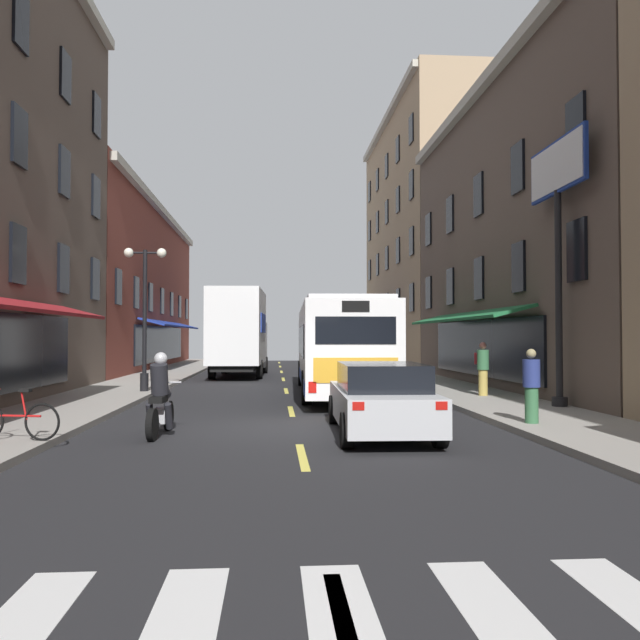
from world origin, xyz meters
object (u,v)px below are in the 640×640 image
at_px(sedan_mid, 381,398).
at_px(motorcycle_rider, 161,400).
at_px(box_truck, 240,333).
at_px(pedestrian_mid, 531,385).
at_px(sedan_near, 244,356).
at_px(bicycle_near, 15,420).
at_px(street_lamp_twin, 145,311).
at_px(pedestrian_near, 483,367).
at_px(billboard_sign, 558,200).
at_px(transit_bus, 338,347).

bearing_deg(sedan_mid, motorcycle_rider, 177.90).
relative_size(box_truck, pedestrian_mid, 5.35).
xyz_separation_m(box_truck, sedan_near, (-0.24, 10.91, -1.41)).
bearing_deg(bicycle_near, sedan_mid, 9.34).
bearing_deg(pedestrian_mid, sedan_mid, 67.42).
bearing_deg(street_lamp_twin, pedestrian_near, -12.80).
relative_size(billboard_sign, motorcycle_rider, 3.40).
height_order(billboard_sign, transit_bus, billboard_sign).
height_order(pedestrian_mid, street_lamp_twin, street_lamp_twin).
xyz_separation_m(motorcycle_rider, pedestrian_mid, (7.70, 0.29, 0.23)).
height_order(bicycle_near, pedestrian_near, pedestrian_near).
distance_m(bicycle_near, pedestrian_mid, 10.16).
distance_m(sedan_mid, pedestrian_near, 8.13).
xyz_separation_m(sedan_mid, motorcycle_rider, (-4.40, 0.16, -0.02)).
height_order(billboard_sign, bicycle_near, billboard_sign).
bearing_deg(street_lamp_twin, transit_bus, 0.03).
relative_size(box_truck, sedan_near, 1.86).
xyz_separation_m(box_truck, pedestrian_mid, (7.12, -18.82, -1.20)).
bearing_deg(pedestrian_mid, billboard_sign, -63.15).
height_order(motorcycle_rider, bicycle_near, motorcycle_rider).
distance_m(sedan_near, pedestrian_mid, 30.62).
bearing_deg(billboard_sign, sedan_near, 109.54).
bearing_deg(bicycle_near, sedan_near, 85.12).
relative_size(transit_bus, sedan_near, 2.66).
bearing_deg(pedestrian_mid, street_lamp_twin, 17.53).
distance_m(transit_bus, box_truck, 10.68).
height_order(box_truck, sedan_near, box_truck).
bearing_deg(street_lamp_twin, bicycle_near, -91.24).
xyz_separation_m(billboard_sign, bicycle_near, (-12.09, -4.75, -5.09)).
xyz_separation_m(billboard_sign, street_lamp_twin, (-11.86, 5.68, -2.75)).
height_order(bicycle_near, pedestrian_mid, pedestrian_mid).
bearing_deg(bicycle_near, billboard_sign, 21.45).
bearing_deg(street_lamp_twin, sedan_near, 83.31).
distance_m(billboard_sign, box_truck, 18.44).
bearing_deg(pedestrian_mid, bicycle_near, 68.51).
bearing_deg(sedan_near, sedan_mid, -82.35).
height_order(sedan_near, sedan_mid, sedan_near).
distance_m(billboard_sign, motorcycle_rider, 11.46).
distance_m(transit_bus, pedestrian_mid, 9.47).
distance_m(pedestrian_mid, street_lamp_twin, 13.36).
xyz_separation_m(billboard_sign, pedestrian_mid, (-2.06, -3.20, -4.65)).
relative_size(sedan_near, pedestrian_near, 2.73).
bearing_deg(motorcycle_rider, sedan_near, 89.34).
distance_m(sedan_near, street_lamp_twin, 21.10).
height_order(sedan_mid, pedestrian_mid, pedestrian_mid).
relative_size(pedestrian_near, pedestrian_mid, 1.06).
bearing_deg(transit_bus, street_lamp_twin, -179.97).
bearing_deg(sedan_mid, street_lamp_twin, 124.87).
bearing_deg(transit_bus, pedestrian_near, -29.98).
distance_m(billboard_sign, transit_bus, 8.71).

